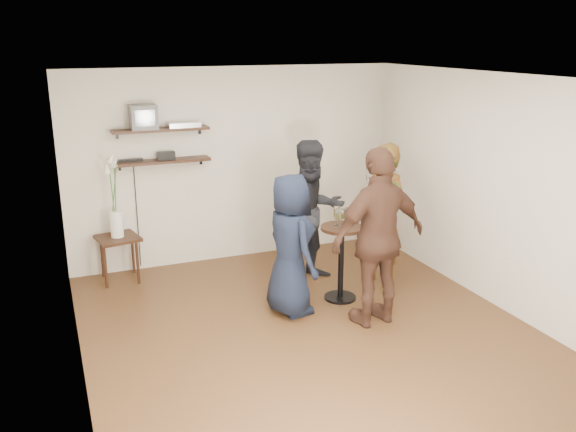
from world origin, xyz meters
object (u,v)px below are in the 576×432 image
object	(u,v)px
person_navy	(290,245)
crt_monitor	(143,117)
dvd_deck	(184,124)
side_table	(118,244)
radio	(166,156)
drinks_table	(341,253)
person_brown	(379,238)
person_dark	(313,212)
person_plaid	(383,216)

from	to	relation	value
person_navy	crt_monitor	bearing A→B (deg)	24.55
dvd_deck	side_table	size ratio (longest dim) A/B	0.69
radio	drinks_table	size ratio (longest dim) A/B	0.25
side_table	person_brown	xyz separation A→B (m)	(2.40, -2.23, 0.47)
radio	person_navy	bearing A→B (deg)	-62.58
side_table	drinks_table	distance (m)	2.79
radio	person_dark	size ratio (longest dim) A/B	0.12
person_navy	dvd_deck	bearing A→B (deg)	12.36
person_plaid	person_brown	distance (m)	1.05
person_brown	side_table	bearing A→B (deg)	-49.77
dvd_deck	person_navy	world-z (taller)	dvd_deck
person_plaid	person_dark	world-z (taller)	person_dark
drinks_table	person_navy	xyz separation A→B (m)	(-0.68, -0.10, 0.22)
crt_monitor	person_dark	distance (m)	2.39
side_table	drinks_table	world-z (taller)	drinks_table
drinks_table	radio	bearing A→B (deg)	133.28
dvd_deck	drinks_table	bearing A→B (deg)	-51.33
side_table	person_dark	size ratio (longest dim) A/B	0.33
person_brown	crt_monitor	bearing A→B (deg)	-57.74
person_brown	person_dark	bearing A→B (deg)	-91.05
side_table	dvd_deck	bearing A→B (deg)	11.05
person_navy	side_table	bearing A→B (deg)	36.09
person_dark	person_brown	xyz separation A→B (m)	(0.14, -1.36, 0.07)
dvd_deck	radio	xyz separation A→B (m)	(-0.24, 0.00, -0.38)
person_plaid	person_dark	size ratio (longest dim) A/B	0.99
person_brown	person_navy	bearing A→B (deg)	-44.09
crt_monitor	person_navy	world-z (taller)	crt_monitor
drinks_table	crt_monitor	bearing A→B (deg)	137.40
side_table	drinks_table	size ratio (longest dim) A/B	0.65
drinks_table	person_plaid	bearing A→B (deg)	17.01
crt_monitor	person_navy	bearing A→B (deg)	-56.72
radio	side_table	distance (m)	1.26
dvd_deck	person_navy	distance (m)	2.26
radio	crt_monitor	bearing A→B (deg)	180.00
radio	person_brown	world-z (taller)	person_brown
side_table	drinks_table	bearing A→B (deg)	-33.73
person_plaid	drinks_table	bearing A→B (deg)	-90.00
side_table	person_brown	world-z (taller)	person_brown
crt_monitor	radio	size ratio (longest dim) A/B	1.45
radio	person_navy	world-z (taller)	person_navy
crt_monitor	person_plaid	world-z (taller)	crt_monitor
dvd_deck	side_table	distance (m)	1.71
person_dark	person_plaid	bearing A→B (deg)	-38.90
drinks_table	person_plaid	xyz separation A→B (m)	(0.66, 0.20, 0.31)
crt_monitor	dvd_deck	xyz separation A→B (m)	(0.50, 0.00, -0.12)
person_navy	person_brown	xyz separation A→B (m)	(0.76, -0.58, 0.17)
person_plaid	person_navy	xyz separation A→B (m)	(-1.33, -0.30, -0.10)
drinks_table	person_brown	world-z (taller)	person_brown
side_table	person_plaid	distance (m)	3.29
dvd_deck	person_dark	xyz separation A→B (m)	(1.33, -1.05, -1.01)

